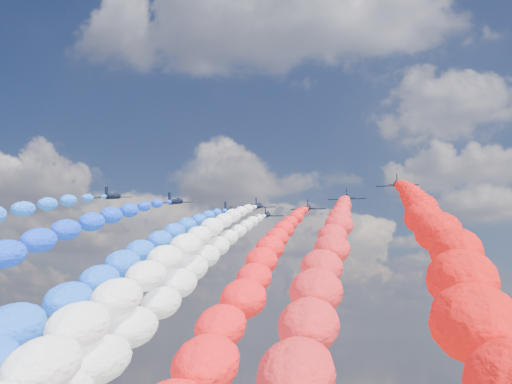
# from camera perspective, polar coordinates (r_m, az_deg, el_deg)

# --- Properties ---
(jet_0) EXTENTS (10.11, 13.37, 5.40)m
(jet_0) POSITION_cam_1_polar(r_m,az_deg,el_deg) (158.81, -12.73, -0.38)
(jet_0) COLOR black
(jet_1) EXTENTS (9.67, 13.07, 5.40)m
(jet_1) POSITION_cam_1_polar(r_m,az_deg,el_deg) (162.49, -7.25, -0.86)
(jet_1) COLOR black
(trail_1) EXTENTS (5.77, 119.43, 43.10)m
(trail_1) POSITION_cam_1_polar(r_m,az_deg,el_deg) (102.54, -17.82, -4.84)
(trail_1) COLOR #133FF0
(jet_2) EXTENTS (9.36, 12.84, 5.40)m
(jet_2) POSITION_cam_1_polar(r_m,az_deg,el_deg) (172.52, -2.43, -1.62)
(jet_2) COLOR black
(trail_2) EXTENTS (5.77, 119.43, 43.10)m
(trail_2) POSITION_cam_1_polar(r_m,az_deg,el_deg) (110.45, -9.47, -5.77)
(trail_2) COLOR blue
(jet_3) EXTENTS (10.05, 13.33, 5.40)m
(jet_3) POSITION_cam_1_polar(r_m,az_deg,el_deg) (167.08, 0.20, -1.28)
(jet_3) COLOR black
(trail_3) EXTENTS (5.77, 119.43, 43.10)m
(trail_3) POSITION_cam_1_polar(r_m,az_deg,el_deg) (104.12, -5.64, -5.48)
(trail_3) COLOR white
(jet_4) EXTENTS (10.11, 13.37, 5.40)m
(jet_4) POSITION_cam_1_polar(r_m,az_deg,el_deg) (179.83, 0.99, -2.08)
(jet_4) COLOR black
(trail_4) EXTENTS (5.77, 119.43, 43.10)m
(trail_4) POSITION_cam_1_polar(r_m,az_deg,el_deg) (116.73, -3.79, -6.26)
(trail_4) COLOR white
(jet_5) EXTENTS (10.07, 13.35, 5.40)m
(jet_5) POSITION_cam_1_polar(r_m,az_deg,el_deg) (170.02, 4.72, -1.43)
(jet_5) COLOR black
(trail_5) EXTENTS (5.77, 119.43, 43.10)m
(trail_5) POSITION_cam_1_polar(r_m,az_deg,el_deg) (106.05, 1.75, -5.66)
(trail_5) COLOR red
(jet_6) EXTENTS (9.61, 13.02, 5.40)m
(jet_6) POSITION_cam_1_polar(r_m,az_deg,el_deg) (158.23, 8.16, -0.52)
(jet_6) COLOR black
(trail_6) EXTENTS (5.77, 119.43, 43.10)m
(trail_6) POSITION_cam_1_polar(r_m,az_deg,el_deg) (93.76, 7.19, -4.68)
(trail_6) COLOR red
(jet_7) EXTENTS (9.68, 13.07, 5.40)m
(jet_7) POSITION_cam_1_polar(r_m,az_deg,el_deg) (145.86, 12.51, 0.67)
(jet_7) COLOR black
(trail_7) EXTENTS (5.77, 119.43, 43.10)m
(trail_7) POSITION_cam_1_polar(r_m,az_deg,el_deg) (81.33, 14.86, -3.18)
(trail_7) COLOR red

